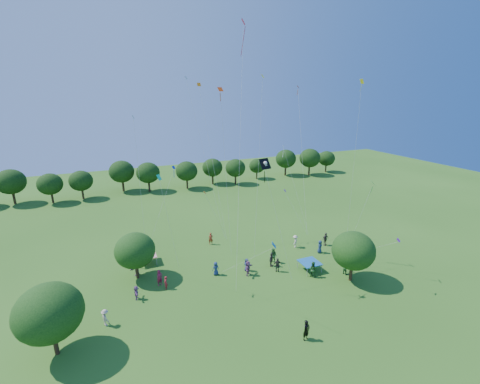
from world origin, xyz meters
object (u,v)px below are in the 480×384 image
red_high_kite (242,76)px  pirate_kite (266,166)px  near_tree_north (135,251)px  near_tree_east (353,251)px  man_in_black (306,330)px  near_tree_west (49,313)px  tent_red_stripe (147,255)px  tent_blue (310,262)px

red_high_kite → pirate_kite: bearing=-91.9°
near_tree_north → near_tree_east: size_ratio=0.94×
near_tree_east → man_in_black: bearing=-149.4°
man_in_black → pirate_kite: (0.11, 8.28, 12.37)m
near_tree_west → man_in_black: size_ratio=3.29×
man_in_black → tent_red_stripe: bearing=104.0°
tent_blue → pirate_kite: size_ratio=0.17×
near_tree_east → pirate_kite: (-9.62, 2.53, 9.65)m
near_tree_north → pirate_kite: 17.28m
man_in_black → near_tree_north: bearing=112.1°
near_tree_north → red_high_kite: red_high_kite is taller
near_tree_west → near_tree_north: 11.50m
man_in_black → pirate_kite: 14.88m
near_tree_west → near_tree_north: bearing=51.7°
near_tree_north → tent_red_stripe: size_ratio=2.46×
tent_blue → red_high_kite: size_ratio=0.08×
near_tree_east → man_in_black: (-9.73, -5.74, -2.72)m
tent_red_stripe → near_tree_west: bearing=-125.4°
near_tree_west → near_tree_north: (7.13, 9.01, -0.44)m
tent_red_stripe → pirate_kite: (10.79, -10.22, 12.27)m
near_tree_east → red_high_kite: bearing=136.6°
tent_blue → red_high_kite: red_high_kite is taller
near_tree_west → tent_red_stripe: near_tree_west is taller
tent_blue → red_high_kite: (-6.40, 5.37, 20.71)m
man_in_black → red_high_kite: bearing=72.7°
near_tree_west → tent_blue: bearing=6.3°
near_tree_north → tent_red_stripe: near_tree_north is taller
man_in_black → pirate_kite: pirate_kite is taller
tent_red_stripe → near_tree_east: bearing=-32.0°
pirate_kite → near_tree_east: bearing=-14.7°
near_tree_north → pirate_kite: (12.25, -7.15, 9.87)m
near_tree_west → man_in_black: bearing=-18.4°
tent_red_stripe → pirate_kite: bearing=-43.4°
tent_red_stripe → tent_blue: 19.69m
near_tree_west → tent_red_stripe: size_ratio=2.80×
pirate_kite → near_tree_west: bearing=-174.5°
near_tree_west → red_high_kite: (19.58, 8.24, 17.87)m
tent_red_stripe → pirate_kite: size_ratio=0.17×
near_tree_north → tent_blue: 19.98m
tent_blue → red_high_kite: 22.33m
tent_red_stripe → red_high_kite: 23.76m
near_tree_west → pirate_kite: 21.62m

